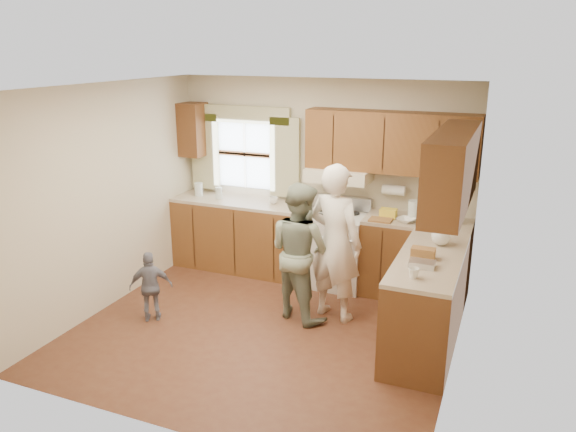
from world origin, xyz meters
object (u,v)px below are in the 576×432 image
at_px(woman_right, 300,251).
at_px(child, 151,287).
at_px(woman_left, 335,243).
at_px(stove, 335,248).

distance_m(woman_right, child, 1.64).
bearing_deg(woman_left, stove, -57.26).
height_order(stove, woman_left, woman_left).
xyz_separation_m(woman_right, child, (-1.44, -0.70, -0.37)).
xyz_separation_m(woman_left, woman_right, (-0.35, -0.13, -0.10)).
distance_m(stove, woman_left, 0.98).
height_order(stove, child, stove).
distance_m(stove, child, 2.28).
height_order(woman_left, child, woman_left).
bearing_deg(stove, child, -131.91).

